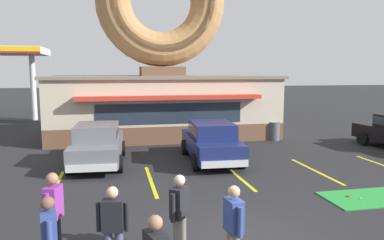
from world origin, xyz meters
name	(u,v)px	position (x,y,z in m)	size (l,w,h in m)	color
donut_shop_building	(162,69)	(0.18, 13.94, 3.74)	(12.30, 6.75, 10.96)	brown
mini_donut_mid_left	(349,196)	(4.01, 2.16, 0.05)	(0.13, 0.13, 0.04)	brown
golf_ball	(360,198)	(4.20, 1.91, 0.05)	(0.04, 0.04, 0.04)	white
car_grey	(98,142)	(-3.18, 7.63, 0.87)	(2.18, 4.65, 1.60)	slate
car_navy	(211,140)	(1.27, 7.24, 0.87)	(2.13, 4.63, 1.60)	navy
pedestrian_blue_sweater_man	(180,212)	(-1.35, -0.23, 0.92)	(0.43, 0.48, 1.65)	slate
pedestrian_hooded_kid	(233,226)	(-0.53, -1.05, 0.90)	(0.29, 0.59, 1.64)	#7F7056
pedestrian_clipboard_woman	(54,212)	(-3.71, 0.11, 0.97)	(0.34, 0.57, 1.74)	#232328
pedestrian_crossing_woman	(113,226)	(-2.61, -0.53, 0.88)	(0.59, 0.31, 1.60)	#474C66
trash_bin	(274,131)	(5.69, 11.02, 0.50)	(0.57, 0.57, 0.97)	#51565B
parking_stripe_far_left	(56,187)	(-4.40, 5.00, 0.00)	(0.12, 3.60, 0.01)	yellow
parking_stripe_left	(151,181)	(-1.40, 5.00, 0.00)	(0.12, 3.60, 0.01)	yellow
parking_stripe_mid_left	(237,176)	(1.60, 5.00, 0.00)	(0.12, 3.60, 0.01)	yellow
parking_stripe_centre	(315,171)	(4.60, 5.00, 0.00)	(0.12, 3.60, 0.01)	yellow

